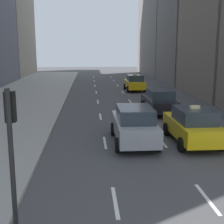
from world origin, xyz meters
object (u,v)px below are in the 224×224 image
(sedan_silver_behind, at_px, (159,101))
(traffic_light_pole, at_px, (11,139))
(taxi_second, at_px, (193,125))
(sedan_black_near, at_px, (134,125))
(taxi_lead, at_px, (135,83))

(sedan_silver_behind, bearing_deg, traffic_light_pole, -115.24)
(taxi_second, distance_m, sedan_black_near, 2.81)
(taxi_second, xyz_separation_m, traffic_light_pole, (-6.75, -7.06, 1.53))
(taxi_lead, distance_m, traffic_light_pole, 27.25)
(sedan_black_near, xyz_separation_m, sedan_silver_behind, (2.80, 7.09, -0.04))
(sedan_black_near, distance_m, sedan_silver_behind, 7.62)
(sedan_silver_behind, height_order, traffic_light_pole, traffic_light_pole)
(taxi_lead, bearing_deg, sedan_black_near, -98.33)
(taxi_second, distance_m, traffic_light_pole, 9.89)
(taxi_lead, relative_size, sedan_black_near, 0.98)
(sedan_black_near, height_order, traffic_light_pole, traffic_light_pole)
(taxi_second, bearing_deg, sedan_silver_behind, 90.00)
(taxi_second, distance_m, sedan_silver_behind, 7.26)
(sedan_silver_behind, bearing_deg, sedan_black_near, -111.55)
(sedan_black_near, xyz_separation_m, traffic_light_pole, (-3.95, -7.23, 1.50))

